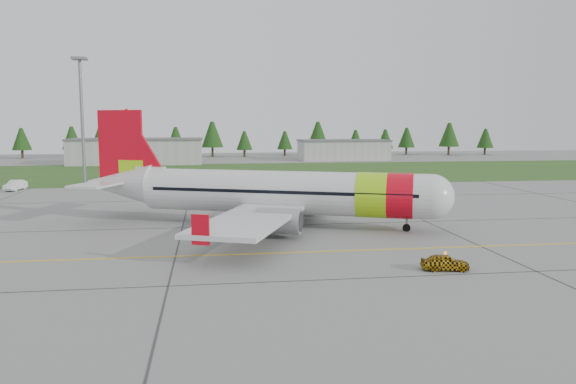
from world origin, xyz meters
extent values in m
plane|color=gray|center=(0.00, 0.00, 0.00)|extent=(320.00, 320.00, 0.00)
cylinder|color=silver|center=(-5.01, 19.60, 3.38)|extent=(27.90, 14.51, 4.25)
sphere|color=silver|center=(8.14, 14.32, 3.38)|extent=(4.25, 4.25, 4.25)
cone|color=silver|center=(-21.71, 26.31, 3.76)|extent=(8.67, 6.79, 4.25)
cube|color=black|center=(8.45, 14.20, 3.76)|extent=(2.68, 3.28, 0.61)
cylinder|color=#9ADC10|center=(3.08, 16.35, 3.38)|extent=(4.25, 5.08, 4.33)
cylinder|color=red|center=(5.51, 15.38, 3.38)|extent=(3.84, 4.91, 4.33)
cube|color=silver|center=(-5.52, 19.81, 2.18)|extent=(18.57, 34.62, 0.39)
cube|color=red|center=(-0.07, 36.30, 2.78)|extent=(1.29, 0.67, 2.18)
cube|color=red|center=(-12.99, 4.12, 2.78)|extent=(1.29, 0.67, 2.18)
cylinder|color=gray|center=(-1.77, 24.76, 1.58)|extent=(4.50, 3.59, 2.29)
cylinder|color=gray|center=(-6.24, 13.63, 1.58)|extent=(4.50, 3.59, 2.29)
cube|color=red|center=(-21.51, 26.22, 7.42)|extent=(4.80, 2.23, 8.29)
cube|color=#9ADC10|center=(-20.40, 25.78, 5.02)|extent=(2.80, 1.48, 2.62)
cube|color=silver|center=(-22.22, 26.51, 4.03)|extent=(7.91, 12.94, 0.24)
cylinder|color=slate|center=(6.12, 15.13, 0.76)|extent=(0.20, 0.20, 1.53)
cylinder|color=black|center=(6.12, 15.13, 0.37)|extent=(0.80, 0.56, 0.74)
cylinder|color=slate|center=(-5.39, 23.05, 1.04)|extent=(0.24, 0.24, 2.07)
cylinder|color=black|center=(-5.80, 23.21, 0.57)|extent=(1.24, 0.88, 1.13)
cylinder|color=slate|center=(-7.67, 17.38, 1.04)|extent=(0.24, 0.24, 2.07)
cylinder|color=black|center=(-8.07, 17.54, 0.57)|extent=(1.24, 0.88, 1.13)
imported|color=#E1A60C|center=(3.86, 1.24, 1.65)|extent=(1.33, 1.50, 3.31)
imported|color=white|center=(-41.60, 55.01, 2.35)|extent=(1.88, 1.80, 4.71)
cube|color=#30561E|center=(0.00, 82.00, 0.01)|extent=(320.00, 50.00, 0.03)
cube|color=gold|center=(0.00, 8.00, 0.01)|extent=(120.00, 0.25, 0.02)
cube|color=#A8A8A3|center=(-30.00, 110.00, 3.00)|extent=(32.00, 14.00, 6.00)
cube|color=#A8A8A3|center=(25.00, 118.00, 2.60)|extent=(24.00, 12.00, 5.20)
cylinder|color=slate|center=(-32.00, 58.00, 10.00)|extent=(0.50, 0.50, 20.00)
camera|label=1|loc=(-12.37, -35.00, 10.20)|focal=35.00mm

